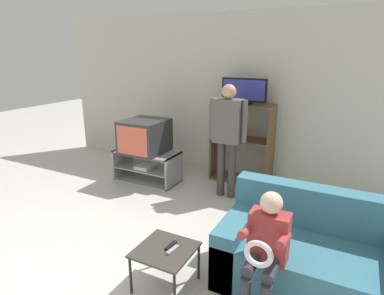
{
  "coord_description": "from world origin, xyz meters",
  "views": [
    {
      "loc": [
        1.94,
        -1.27,
        2.0
      ],
      "look_at": [
        0.25,
        2.0,
        0.9
      ],
      "focal_mm": 30.0,
      "sensor_mm": 36.0,
      "label": 1
    }
  ],
  "objects_px": {
    "remote_control_black": "(171,245)",
    "media_shelf": "(242,142)",
    "television_flat": "(244,92)",
    "tv_stand": "(147,166)",
    "television_main": "(145,136)",
    "remote_control_white": "(173,250)",
    "couch": "(310,257)",
    "person_seated_child": "(266,246)",
    "snack_table": "(165,253)",
    "person_standing_adult": "(228,131)"
  },
  "relations": [
    {
      "from": "person_standing_adult",
      "to": "remote_control_black",
      "type": "bearing_deg",
      "value": -82.84
    },
    {
      "from": "snack_table",
      "to": "remote_control_black",
      "type": "xyz_separation_m",
      "value": [
        0.03,
        0.05,
        0.05
      ]
    },
    {
      "from": "couch",
      "to": "person_standing_adult",
      "type": "height_order",
      "value": "person_standing_adult"
    },
    {
      "from": "tv_stand",
      "to": "person_seated_child",
      "type": "bearing_deg",
      "value": -37.84
    },
    {
      "from": "person_standing_adult",
      "to": "remote_control_white",
      "type": "bearing_deg",
      "value": -81.72
    },
    {
      "from": "remote_control_white",
      "to": "couch",
      "type": "bearing_deg",
      "value": 36.05
    },
    {
      "from": "media_shelf",
      "to": "television_main",
      "type": "bearing_deg",
      "value": -152.35
    },
    {
      "from": "remote_control_white",
      "to": "couch",
      "type": "height_order",
      "value": "couch"
    },
    {
      "from": "tv_stand",
      "to": "television_main",
      "type": "xyz_separation_m",
      "value": [
        -0.01,
        -0.02,
        0.5
      ]
    },
    {
      "from": "tv_stand",
      "to": "television_main",
      "type": "relative_size",
      "value": 1.54
    },
    {
      "from": "television_flat",
      "to": "person_seated_child",
      "type": "bearing_deg",
      "value": -67.33
    },
    {
      "from": "remote_control_black",
      "to": "couch",
      "type": "distance_m",
      "value": 1.22
    },
    {
      "from": "person_seated_child",
      "to": "television_main",
      "type": "bearing_deg",
      "value": 142.52
    },
    {
      "from": "remote_control_white",
      "to": "tv_stand",
      "type": "bearing_deg",
      "value": 137.1
    },
    {
      "from": "remote_control_black",
      "to": "media_shelf",
      "type": "bearing_deg",
      "value": 98.92
    },
    {
      "from": "television_main",
      "to": "remote_control_black",
      "type": "bearing_deg",
      "value": -49.78
    },
    {
      "from": "snack_table",
      "to": "couch",
      "type": "bearing_deg",
      "value": 27.51
    },
    {
      "from": "media_shelf",
      "to": "remote_control_black",
      "type": "xyz_separation_m",
      "value": [
        0.25,
        -2.59,
        -0.25
      ]
    },
    {
      "from": "snack_table",
      "to": "person_standing_adult",
      "type": "relative_size",
      "value": 0.3
    },
    {
      "from": "media_shelf",
      "to": "remote_control_black",
      "type": "bearing_deg",
      "value": -84.46
    },
    {
      "from": "tv_stand",
      "to": "remote_control_black",
      "type": "relative_size",
      "value": 7.12
    },
    {
      "from": "media_shelf",
      "to": "television_flat",
      "type": "bearing_deg",
      "value": -76.76
    },
    {
      "from": "television_flat",
      "to": "tv_stand",
      "type": "bearing_deg",
      "value": -153.89
    },
    {
      "from": "tv_stand",
      "to": "media_shelf",
      "type": "distance_m",
      "value": 1.55
    },
    {
      "from": "snack_table",
      "to": "person_standing_adult",
      "type": "height_order",
      "value": "person_standing_adult"
    },
    {
      "from": "remote_control_black",
      "to": "remote_control_white",
      "type": "relative_size",
      "value": 1.0
    },
    {
      "from": "television_flat",
      "to": "remote_control_white",
      "type": "bearing_deg",
      "value": -83.66
    },
    {
      "from": "remote_control_black",
      "to": "person_standing_adult",
      "type": "relative_size",
      "value": 0.09
    },
    {
      "from": "remote_control_white",
      "to": "snack_table",
      "type": "bearing_deg",
      "value": -168.18
    },
    {
      "from": "tv_stand",
      "to": "couch",
      "type": "bearing_deg",
      "value": -27.18
    },
    {
      "from": "media_shelf",
      "to": "snack_table",
      "type": "distance_m",
      "value": 2.67
    },
    {
      "from": "media_shelf",
      "to": "couch",
      "type": "height_order",
      "value": "media_shelf"
    },
    {
      "from": "tv_stand",
      "to": "person_seated_child",
      "type": "xyz_separation_m",
      "value": [
        2.39,
        -1.86,
        0.36
      ]
    },
    {
      "from": "television_flat",
      "to": "television_main",
      "type": "bearing_deg",
      "value": -153.45
    },
    {
      "from": "snack_table",
      "to": "remote_control_white",
      "type": "distance_m",
      "value": 0.09
    },
    {
      "from": "tv_stand",
      "to": "television_main",
      "type": "distance_m",
      "value": 0.5
    },
    {
      "from": "remote_control_white",
      "to": "person_seated_child",
      "type": "distance_m",
      "value": 0.8
    },
    {
      "from": "person_standing_adult",
      "to": "television_flat",
      "type": "bearing_deg",
      "value": 90.19
    },
    {
      "from": "person_seated_child",
      "to": "snack_table",
      "type": "bearing_deg",
      "value": -173.32
    },
    {
      "from": "remote_control_black",
      "to": "tv_stand",
      "type": "bearing_deg",
      "value": 133.18
    },
    {
      "from": "person_standing_adult",
      "to": "person_seated_child",
      "type": "distance_m",
      "value": 2.19
    },
    {
      "from": "tv_stand",
      "to": "snack_table",
      "type": "height_order",
      "value": "tv_stand"
    },
    {
      "from": "tv_stand",
      "to": "media_shelf",
      "type": "relative_size",
      "value": 0.82
    },
    {
      "from": "person_seated_child",
      "to": "couch",
      "type": "bearing_deg",
      "value": 59.64
    },
    {
      "from": "tv_stand",
      "to": "television_flat",
      "type": "distance_m",
      "value": 1.91
    },
    {
      "from": "media_shelf",
      "to": "television_flat",
      "type": "distance_m",
      "value": 0.79
    },
    {
      "from": "couch",
      "to": "person_seated_child",
      "type": "bearing_deg",
      "value": -120.36
    },
    {
      "from": "television_main",
      "to": "tv_stand",
      "type": "bearing_deg",
      "value": 62.05
    },
    {
      "from": "person_seated_child",
      "to": "media_shelf",
      "type": "bearing_deg",
      "value": 112.57
    },
    {
      "from": "television_main",
      "to": "snack_table",
      "type": "relative_size",
      "value": 1.38
    }
  ]
}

